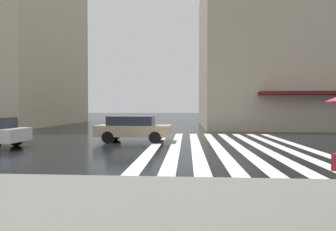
# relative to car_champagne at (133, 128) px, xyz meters

# --- Properties ---
(ground_plane) EXTENTS (220.00, 220.00, 0.00)m
(ground_plane) POSITION_rel_car_champagne_xyz_m (-5.50, -3.48, -0.76)
(ground_plane) COLOR black
(zebra_crossing) EXTENTS (13.00, 7.50, 0.01)m
(zebra_crossing) POSITION_rel_car_champagne_xyz_m (-1.50, -4.91, -0.75)
(zebra_crossing) COLOR silver
(zebra_crossing) RESTS_ON ground_plane
(haussmann_block_corner) EXTENTS (17.32, 26.19, 18.66)m
(haussmann_block_corner) POSITION_rel_car_champagne_xyz_m (15.06, -17.65, 8.38)
(haussmann_block_corner) COLOR tan
(haussmann_block_corner) RESTS_ON ground_plane
(car_champagne) EXTENTS (1.85, 4.10, 1.41)m
(car_champagne) POSITION_rel_car_champagne_xyz_m (0.00, 0.00, 0.00)
(car_champagne) COLOR tan
(car_champagne) RESTS_ON ground_plane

